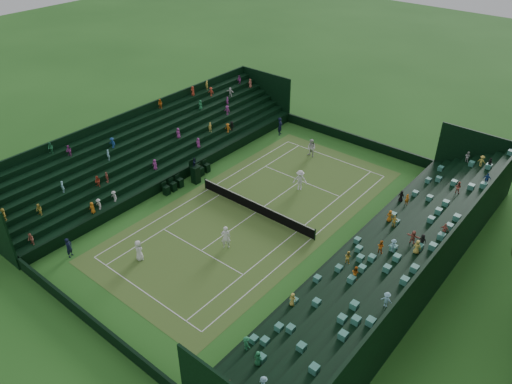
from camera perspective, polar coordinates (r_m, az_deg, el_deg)
ground at (r=41.10m, az=0.00°, el=-2.34°), size 160.00×160.00×0.00m
court_surface at (r=41.10m, az=0.00°, el=-2.33°), size 12.97×26.77×0.01m
perimeter_wall_north at (r=52.35m, az=11.18°, el=5.93°), size 17.17×0.20×1.00m
perimeter_wall_south at (r=33.10m, az=-18.32°, el=-13.86°), size 17.17×0.20×1.00m
perimeter_wall_east at (r=37.09m, az=10.24°, el=-6.49°), size 0.20×31.77×1.00m
perimeter_wall_west at (r=45.83m, az=-8.22°, el=2.10°), size 0.20×31.77×1.00m
north_grandstand at (r=35.19m, az=16.28°, el=-7.77°), size 6.60×32.00×4.90m
south_grandstand at (r=48.16m, az=-11.75°, el=4.77°), size 6.60×32.00×4.90m
tennis_net at (r=40.80m, az=0.00°, el=-1.74°), size 11.67×0.10×1.06m
umpire_chair at (r=44.77m, az=-6.95°, el=2.27°), size 0.80×0.80×2.52m
courtside_chairs at (r=45.19m, az=-7.88°, el=1.55°), size 0.53×5.50×1.15m
player_near_west at (r=36.89m, az=-13.25°, el=-6.51°), size 0.95×0.80×1.66m
player_near_east at (r=36.95m, az=-3.48°, el=-5.17°), size 0.83×0.83×1.95m
player_far_west at (r=49.07m, az=6.37°, el=5.01°), size 0.95×0.77×1.84m
player_far_east at (r=43.67m, az=5.06°, el=1.36°), size 1.43×1.25×1.92m
line_judge_north at (r=53.14m, az=2.78°, el=7.52°), size 0.70×0.83×1.92m
line_judge_south at (r=38.67m, az=-20.59°, el=-5.96°), size 0.58×0.68×1.59m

